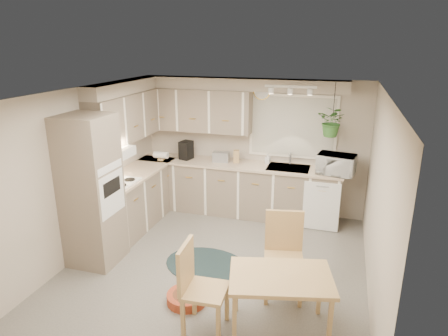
{
  "coord_description": "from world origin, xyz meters",
  "views": [
    {
      "loc": [
        1.51,
        -4.7,
        3.0
      ],
      "look_at": [
        -0.07,
        0.55,
        1.25
      ],
      "focal_mm": 32.0,
      "sensor_mm": 36.0,
      "label": 1
    }
  ],
  "objects_px": {
    "pet_bed": "(187,298)",
    "chair_left": "(205,288)",
    "chair_back": "(284,258)",
    "dining_table": "(280,303)",
    "braided_rug": "(207,265)",
    "microwave": "(336,162)"
  },
  "relations": [
    {
      "from": "chair_back",
      "to": "microwave",
      "type": "height_order",
      "value": "microwave"
    },
    {
      "from": "dining_table",
      "to": "chair_back",
      "type": "relative_size",
      "value": 1.02
    },
    {
      "from": "dining_table",
      "to": "braided_rug",
      "type": "height_order",
      "value": "dining_table"
    },
    {
      "from": "chair_left",
      "to": "pet_bed",
      "type": "relative_size",
      "value": 2.06
    },
    {
      "from": "braided_rug",
      "to": "microwave",
      "type": "distance_m",
      "value": 2.65
    },
    {
      "from": "chair_back",
      "to": "microwave",
      "type": "bearing_deg",
      "value": -113.59
    },
    {
      "from": "chair_left",
      "to": "pet_bed",
      "type": "distance_m",
      "value": 0.68
    },
    {
      "from": "chair_back",
      "to": "microwave",
      "type": "xyz_separation_m",
      "value": [
        0.49,
        2.16,
        0.62
      ]
    },
    {
      "from": "chair_back",
      "to": "microwave",
      "type": "relative_size",
      "value": 1.78
    },
    {
      "from": "braided_rug",
      "to": "dining_table",
      "type": "bearing_deg",
      "value": -40.48
    },
    {
      "from": "dining_table",
      "to": "braided_rug",
      "type": "bearing_deg",
      "value": 139.52
    },
    {
      "from": "chair_left",
      "to": "chair_back",
      "type": "distance_m",
      "value": 1.09
    },
    {
      "from": "microwave",
      "to": "dining_table",
      "type": "bearing_deg",
      "value": -88.84
    },
    {
      "from": "chair_left",
      "to": "microwave",
      "type": "bearing_deg",
      "value": 155.07
    },
    {
      "from": "pet_bed",
      "to": "chair_left",
      "type": "bearing_deg",
      "value": -44.71
    },
    {
      "from": "chair_back",
      "to": "braided_rug",
      "type": "bearing_deg",
      "value": -29.52
    },
    {
      "from": "dining_table",
      "to": "pet_bed",
      "type": "bearing_deg",
      "value": 172.05
    },
    {
      "from": "dining_table",
      "to": "chair_left",
      "type": "xyz_separation_m",
      "value": [
        -0.77,
        -0.21,
        0.16
      ]
    },
    {
      "from": "pet_bed",
      "to": "dining_table",
      "type": "bearing_deg",
      "value": -7.95
    },
    {
      "from": "chair_left",
      "to": "chair_back",
      "type": "relative_size",
      "value": 0.96
    },
    {
      "from": "chair_back",
      "to": "braided_rug",
      "type": "relative_size",
      "value": 0.84
    },
    {
      "from": "dining_table",
      "to": "braided_rug",
      "type": "xyz_separation_m",
      "value": [
        -1.17,
        1.0,
        -0.33
      ]
    }
  ]
}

